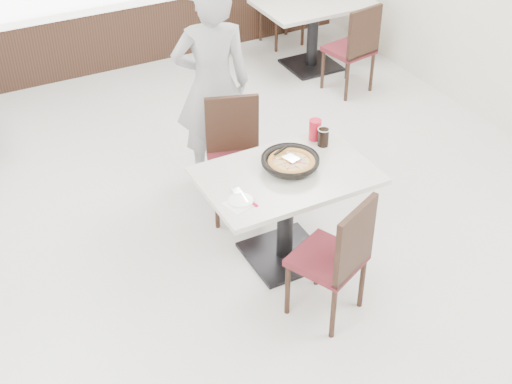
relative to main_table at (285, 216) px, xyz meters
name	(u,v)px	position (x,y,z in m)	size (l,w,h in m)	color
floor	(246,253)	(-0.24, 0.16, -0.38)	(7.00, 7.00, 0.00)	silver
wainscot_back	(97,24)	(-0.24, 3.64, 0.18)	(5.90, 0.03, 1.10)	black
main_table	(285,216)	(0.00, 0.00, 0.00)	(1.20, 0.80, 0.75)	beige
chair_near	(327,256)	(-0.04, -0.61, 0.10)	(0.42, 0.42, 0.95)	black
chair_far	(236,162)	(-0.07, 0.66, 0.10)	(0.42, 0.42, 0.95)	black
trivet	(295,170)	(0.06, -0.01, 0.39)	(0.12, 0.12, 0.04)	black
pizza_pan	(290,163)	(0.05, 0.04, 0.42)	(0.35, 0.35, 0.01)	black
pizza	(291,164)	(0.04, 0.01, 0.44)	(0.32, 0.32, 0.02)	#CA8533
pizza_server	(291,158)	(0.05, 0.03, 0.47)	(0.08, 0.10, 0.00)	silver
napkin	(239,204)	(-0.45, -0.17, 0.38)	(0.16, 0.16, 0.00)	white
side_plate	(241,200)	(-0.43, -0.14, 0.38)	(0.17, 0.17, 0.01)	white
fork	(244,196)	(-0.40, -0.12, 0.39)	(0.01, 0.15, 0.00)	silver
cola_glass	(323,138)	(0.42, 0.20, 0.44)	(0.08, 0.08, 0.13)	black
red_cup	(315,130)	(0.41, 0.30, 0.45)	(0.09, 0.09, 0.16)	red
diner_person	(212,86)	(0.00, 1.22, 0.49)	(0.63, 0.42, 1.74)	#A8A9AD
bg_table_right	(313,35)	(1.87, 2.69, 0.00)	(1.20, 0.80, 0.75)	beige
bg_chair_right_near	(349,47)	(1.91, 2.04, 0.10)	(0.42, 0.42, 0.95)	black
bg_chair_right_far	(282,4)	(1.89, 3.40, 0.10)	(0.42, 0.42, 0.95)	black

